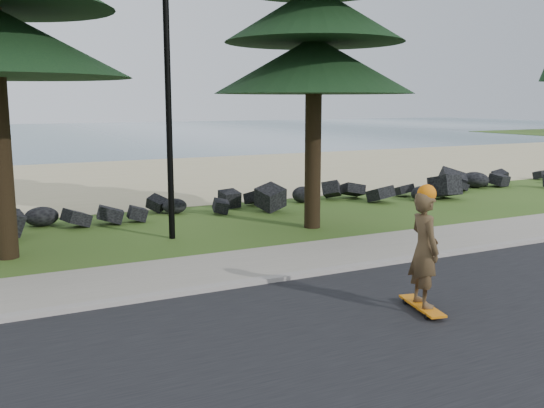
# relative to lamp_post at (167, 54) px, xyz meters

# --- Properties ---
(ground) EXTENTS (160.00, 160.00, 0.00)m
(ground) POSITION_rel_lamp_post_xyz_m (0.00, -3.20, -4.13)
(ground) COLOR #35581B
(ground) RESTS_ON ground
(road) EXTENTS (160.00, 7.00, 0.02)m
(road) POSITION_rel_lamp_post_xyz_m (0.00, -7.70, -4.12)
(road) COLOR black
(road) RESTS_ON ground
(kerb) EXTENTS (160.00, 0.20, 0.10)m
(kerb) POSITION_rel_lamp_post_xyz_m (0.00, -4.10, -4.08)
(kerb) COLOR #9E968E
(kerb) RESTS_ON ground
(sidewalk) EXTENTS (160.00, 2.00, 0.08)m
(sidewalk) POSITION_rel_lamp_post_xyz_m (0.00, -3.00, -4.09)
(sidewalk) COLOR gray
(sidewalk) RESTS_ON ground
(beach_sand) EXTENTS (160.00, 15.00, 0.01)m
(beach_sand) POSITION_rel_lamp_post_xyz_m (0.00, 11.30, -4.13)
(beach_sand) COLOR tan
(beach_sand) RESTS_ON ground
(ocean) EXTENTS (160.00, 58.00, 0.01)m
(ocean) POSITION_rel_lamp_post_xyz_m (0.00, 47.80, -4.13)
(ocean) COLOR #365B67
(ocean) RESTS_ON ground
(seawall_boulders) EXTENTS (60.00, 2.40, 1.10)m
(seawall_boulders) POSITION_rel_lamp_post_xyz_m (0.00, 2.40, -4.13)
(seawall_boulders) COLOR black
(seawall_boulders) RESTS_ON ground
(lamp_post) EXTENTS (0.25, 0.14, 8.14)m
(lamp_post) POSITION_rel_lamp_post_xyz_m (0.00, 0.00, 0.00)
(lamp_post) COLOR black
(lamp_post) RESTS_ON ground
(skateboarder) EXTENTS (0.54, 1.06, 1.91)m
(skateboarder) POSITION_rel_lamp_post_xyz_m (1.82, -6.46, -3.17)
(skateboarder) COLOR orange
(skateboarder) RESTS_ON ground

